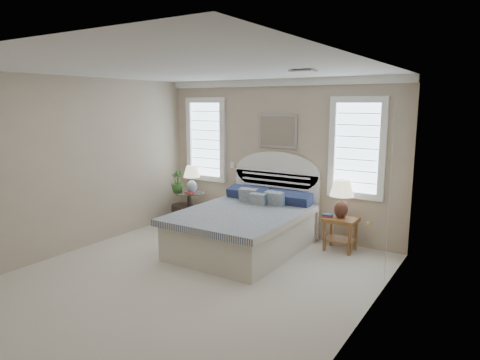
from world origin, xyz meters
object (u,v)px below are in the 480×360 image
nightstand_right (341,227)px  floor_pot (182,214)px  side_table_left (189,205)px  lamp_right (342,195)px  bed (247,225)px  lamp_left (192,176)px

nightstand_right → floor_pot: bearing=-177.4°
side_table_left → lamp_right: size_ratio=1.04×
side_table_left → floor_pot: 0.25m
bed → nightstand_right: 1.47m
floor_pot → lamp_left: 0.78m
floor_pot → lamp_right: bearing=2.7°
nightstand_right → floor_pot: (-3.10, -0.14, -0.20)m
bed → side_table_left: bed is taller
nightstand_right → lamp_left: lamp_left is taller
floor_pot → lamp_right: lamp_right is taller
side_table_left → lamp_left: lamp_left is taller
side_table_left → floor_pot: bearing=-165.2°
bed → nightstand_right: bed is taller
bed → side_table_left: size_ratio=3.61×
nightstand_right → lamp_left: size_ratio=1.04×
floor_pot → side_table_left: bearing=14.8°
floor_pot → lamp_right: size_ratio=0.68×
bed → nightstand_right: size_ratio=4.29×
bed → side_table_left: 1.75m
floor_pot → bed: bearing=-17.1°
side_table_left → nightstand_right: (2.95, 0.10, -0.00)m
side_table_left → nightstand_right: 2.95m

